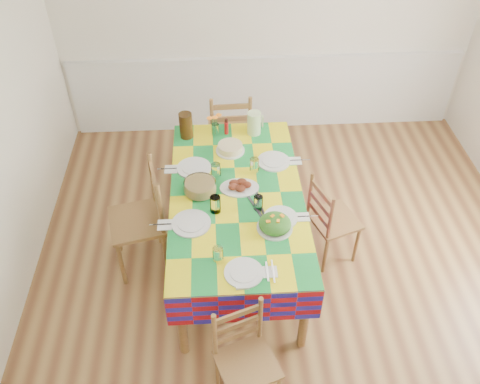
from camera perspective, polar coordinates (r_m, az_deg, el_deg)
The scene contains 22 objects.
room at distance 3.47m, azimuth 7.38°, elevation 2.51°, with size 4.58×5.08×2.78m.
wainscot at distance 5.98m, azimuth 2.92°, elevation 11.28°, with size 4.41×0.06×0.92m.
dining_table at distance 4.16m, azimuth -0.38°, elevation -1.06°, with size 1.08×2.00×0.78m.
setting_near_head at distance 3.54m, azimuth -0.53°, elevation -8.31°, with size 0.44×0.30×0.13m.
setting_left_near at distance 3.88m, azimuth -4.61°, elevation -2.73°, with size 0.55×0.32×0.14m.
setting_left_far at distance 4.30m, azimuth -4.40°, elevation 2.58°, with size 0.54×0.32×0.14m.
setting_right_near at distance 3.92m, azimuth 3.76°, elevation -2.26°, with size 0.49×0.28×0.13m.
setting_right_far at distance 4.37m, azimuth 3.10°, elevation 3.30°, with size 0.54×0.31×0.14m.
meat_platter at distance 4.14m, azimuth -0.08°, elevation 0.66°, with size 0.32×0.23×0.06m.
salad_platter at distance 3.80m, azimuth 3.94°, elevation -3.62°, with size 0.27×0.27×0.11m.
pasta_bowl at distance 4.11m, azimuth -4.52°, elevation 0.57°, with size 0.26×0.26×0.10m.
cake at distance 4.52m, azimuth -1.11°, elevation 4.96°, with size 0.26×0.26×0.07m.
serving_utensils at distance 4.02m, azimuth 1.82°, elevation -1.19°, with size 0.15×0.34×0.01m.
flower_vase at distance 4.69m, azimuth -2.81°, elevation 7.37°, with size 0.14×0.12×0.22m.
hot_sauce at distance 4.71m, azimuth -1.54°, elevation 7.38°, with size 0.04×0.04×0.16m, color #AA0D10.
green_pitcher at distance 4.71m, azimuth 1.59°, elevation 7.74°, with size 0.13×0.13×0.22m, color #B9D797.
tea_pitcher at distance 4.67m, azimuth -6.09°, elevation 7.44°, with size 0.12×0.12×0.24m, color black.
name_card at distance 3.45m, azimuth 0.29°, elevation -10.67°, with size 0.09×0.03×0.02m, color silver.
chair_near at distance 3.58m, azimuth 0.56°, elevation -18.29°, with size 0.48×0.47×0.86m.
chair_far at distance 5.27m, azimuth -1.10°, elevation 6.65°, with size 0.45×0.43×0.98m.
chair_left at distance 4.34m, azimuth -10.94°, elevation -3.09°, with size 0.53×0.55×1.04m.
chair_right at distance 4.44m, azimuth 10.10°, elevation -3.20°, with size 0.48×0.49×0.88m.
Camera 1 is at (-0.60, -2.62, 3.54)m, focal length 38.00 mm.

